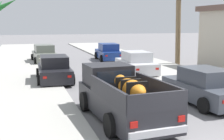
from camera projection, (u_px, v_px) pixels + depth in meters
The scene contains 10 objects.
sidewalk_left at pixel (16, 81), 17.53m from camera, with size 4.84×60.00×0.12m, color #B2AFA8.
sidewalk_right at pixel (170, 73), 20.38m from camera, with size 4.84×60.00×0.12m, color #B2AFA8.
curb_left at pixel (34, 80), 17.82m from camera, with size 0.16×60.00×0.10m, color silver.
curb_right at pixel (156, 74), 20.09m from camera, with size 0.16×60.00×0.10m, color silver.
pickup_truck at pixel (121, 96), 10.85m from camera, with size 2.46×5.32×1.80m.
car_left_near at pixel (54, 70), 17.59m from camera, with size 2.12×4.30×1.54m.
car_right_near at pixel (136, 64), 20.19m from camera, with size 2.13×4.30×1.54m.
car_left_mid at pixel (44, 54), 26.07m from camera, with size 2.21×4.34×1.54m.
car_right_mid at pixel (204, 87), 12.89m from camera, with size 2.16×4.32×1.54m.
car_left_far at pixel (108, 52), 27.60m from camera, with size 2.21×4.34×1.54m.
Camera 1 is at (-4.60, -6.09, 3.47)m, focal length 48.15 mm.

